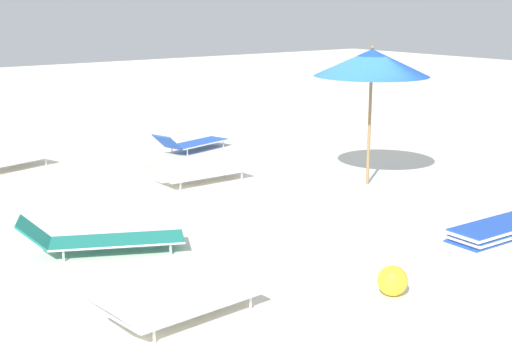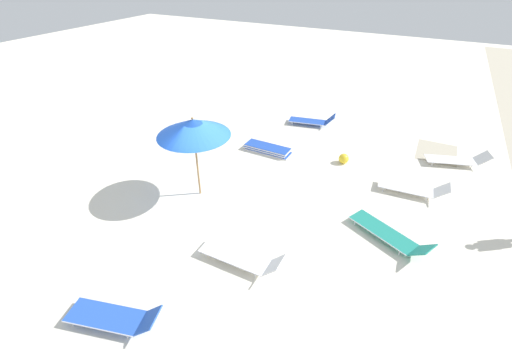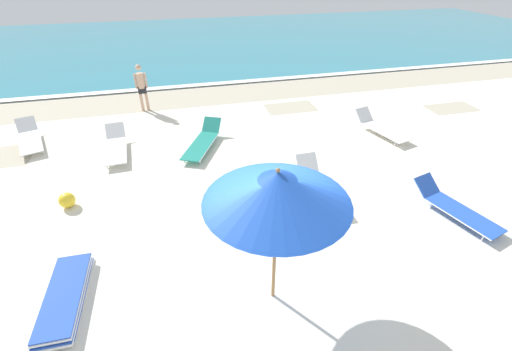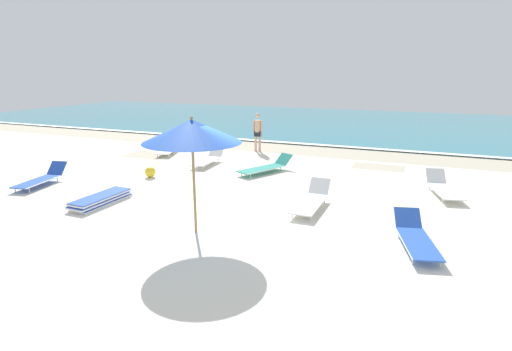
{
  "view_description": "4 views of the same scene",
  "coord_description": "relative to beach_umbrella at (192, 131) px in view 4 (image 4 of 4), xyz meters",
  "views": [
    {
      "loc": [
        -9.59,
        8.77,
        3.51
      ],
      "look_at": [
        -0.41,
        1.92,
        0.7
      ],
      "focal_mm": 50.0,
      "sensor_mm": 36.0,
      "label": 1
    },
    {
      "loc": [
        7.31,
        4.68,
        6.66
      ],
      "look_at": [
        -0.28,
        0.79,
        1.1
      ],
      "focal_mm": 24.0,
      "sensor_mm": 36.0,
      "label": 2
    },
    {
      "loc": [
        -1.27,
        -4.9,
        5.17
      ],
      "look_at": [
        0.36,
        1.52,
        0.84
      ],
      "focal_mm": 24.0,
      "sensor_mm": 36.0,
      "label": 3
    },
    {
      "loc": [
        4.62,
        -8.59,
        3.66
      ],
      "look_at": [
        0.53,
        1.26,
        0.84
      ],
      "focal_mm": 28.0,
      "sensor_mm": 36.0,
      "label": 4
    }
  ],
  "objects": [
    {
      "name": "sun_lounger_mid_beach_pair_a",
      "position": [
        -5.87,
        7.47,
        -2.16
      ],
      "size": [
        1.24,
        2.25,
        0.55
      ],
      "rotation": [
        0.0,
        0.0,
        0.31
      ],
      "color": "white",
      "rests_on": "ground_plane"
    },
    {
      "name": "beach_umbrella",
      "position": [
        0.0,
        0.0,
        0.0
      ],
      "size": [
        2.2,
        2.2,
        2.7
      ],
      "color": "#9E7547",
      "rests_on": "ground_plane"
    },
    {
      "name": "sun_lounger_near_water_right",
      "position": [
        -3.16,
        6.23,
        -2.15
      ],
      "size": [
        0.74,
        2.16,
        0.55
      ],
      "rotation": [
        0.0,
        0.0,
        0.07
      ],
      "color": "white",
      "rests_on": "ground_plane"
    },
    {
      "name": "lounger_stack",
      "position": [
        -3.56,
        0.76,
        -2.25
      ],
      "size": [
        0.66,
        1.94,
        0.24
      ],
      "rotation": [
        0.0,
        0.0,
        -0.03
      ],
      "color": "blue",
      "rests_on": "ground_plane"
    },
    {
      "name": "sun_lounger_beside_umbrella",
      "position": [
        4.75,
        1.13,
        -2.16
      ],
      "size": [
        1.12,
        2.16,
        0.54
      ],
      "rotation": [
        0.0,
        0.0,
        0.26
      ],
      "color": "blue",
      "rests_on": "ground_plane"
    },
    {
      "name": "beachgoer_wading_adult",
      "position": [
        -2.34,
        9.48,
        -1.37
      ],
      "size": [
        0.45,
        0.27,
        1.76
      ],
      "rotation": [
        0.0,
        0.0,
        0.0
      ],
      "color": "tan",
      "rests_on": "ground_plane"
    },
    {
      "name": "ground_plane",
      "position": [
        0.0,
        1.14,
        -2.45
      ],
      "size": [
        60.0,
        60.0,
        0.16
      ],
      "color": "silver"
    },
    {
      "name": "sun_lounger_near_water_left",
      "position": [
        2.04,
        2.72,
        -2.15
      ],
      "size": [
        0.63,
        2.23,
        0.59
      ],
      "rotation": [
        0.0,
        0.0,
        -0.0
      ],
      "color": "white",
      "rests_on": "ground_plane"
    },
    {
      "name": "ocean_water",
      "position": [
        0.0,
        21.45,
        -2.34
      ],
      "size": [
        60.0,
        19.48,
        0.07
      ],
      "color": "teal",
      "rests_on": "ground_plane"
    },
    {
      "name": "sun_lounger_mid_beach_solo",
      "position": [
        -6.77,
        1.51,
        -2.15
      ],
      "size": [
        0.99,
        2.12,
        0.59
      ],
      "rotation": [
        0.0,
        0.0,
        0.2
      ],
      "color": "blue",
      "rests_on": "ground_plane"
    },
    {
      "name": "sun_lounger_mid_beach_pair_b",
      "position": [
        5.42,
        5.41,
        -2.15
      ],
      "size": [
        1.12,
        2.19,
        0.58
      ],
      "rotation": [
        0.0,
        0.0,
        0.26
      ],
      "color": "white",
      "rests_on": "ground_plane"
    },
    {
      "name": "beach_ball",
      "position": [
        -4.06,
        3.69,
        -2.18
      ],
      "size": [
        0.38,
        0.38,
        0.38
      ],
      "color": "yellow",
      "rests_on": "ground_plane"
    },
    {
      "name": "sun_lounger_under_umbrella",
      "position": [
        -0.54,
        5.9,
        -2.16
      ],
      "size": [
        1.56,
        2.34,
        0.56
      ],
      "rotation": [
        0.0,
        0.0,
        -0.46
      ],
      "color": "#1E8475",
      "rests_on": "ground_plane"
    }
  ]
}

